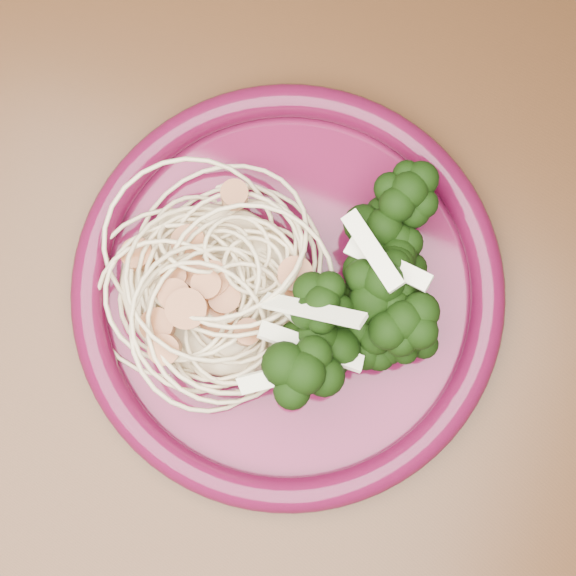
{
  "coord_description": "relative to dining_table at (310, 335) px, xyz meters",
  "views": [
    {
      "loc": [
        0.01,
        -0.07,
        1.29
      ],
      "look_at": [
        -0.02,
        0.01,
        0.77
      ],
      "focal_mm": 50.0,
      "sensor_mm": 36.0,
      "label": 1
    }
  ],
  "objects": [
    {
      "name": "onion_garnish",
      "position": [
        0.03,
        0.03,
        0.17
      ],
      "size": [
        0.1,
        0.12,
        0.06
      ],
      "primitive_type": null,
      "rotation": [
        0.0,
        0.0,
        0.34
      ],
      "color": "white",
      "rests_on": "broccoli_pile"
    },
    {
      "name": "dining_table",
      "position": [
        0.0,
        0.0,
        0.0
      ],
      "size": [
        1.2,
        0.8,
        0.75
      ],
      "color": "#472814",
      "rests_on": "ground"
    },
    {
      "name": "scallop_cluster",
      "position": [
        -0.07,
        -0.01,
        0.16
      ],
      "size": [
        0.16,
        0.16,
        0.04
      ],
      "primitive_type": null,
      "rotation": [
        0.0,
        0.0,
        0.34
      ],
      "color": "#AE6B3F",
      "rests_on": "spaghetti_pile"
    },
    {
      "name": "broccoli_pile",
      "position": [
        0.03,
        0.03,
        0.13
      ],
      "size": [
        0.15,
        0.19,
        0.06
      ],
      "primitive_type": "ellipsoid",
      "rotation": [
        0.0,
        0.0,
        0.34
      ],
      "color": "black",
      "rests_on": "dinner_plate"
    },
    {
      "name": "spaghetti_pile",
      "position": [
        -0.07,
        -0.01,
        0.12
      ],
      "size": [
        0.16,
        0.15,
        0.03
      ],
      "primitive_type": "ellipsoid",
      "rotation": [
        0.0,
        0.0,
        0.34
      ],
      "color": "beige",
      "rests_on": "dinner_plate"
    },
    {
      "name": "dinner_plate",
      "position": [
        -0.02,
        0.01,
        0.11
      ],
      "size": [
        0.37,
        0.37,
        0.02
      ],
      "rotation": [
        0.0,
        0.0,
        0.34
      ],
      "color": "#510C28",
      "rests_on": "dining_table"
    }
  ]
}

